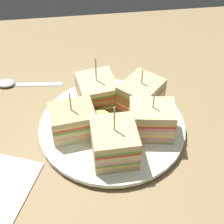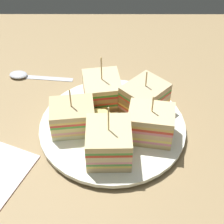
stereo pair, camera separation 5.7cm
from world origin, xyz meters
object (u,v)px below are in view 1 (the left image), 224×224
(sandwich_wedge_1, at_px, (73,121))
(sandwich_wedge_3, at_px, (151,120))
(sandwich_wedge_2, at_px, (114,142))
(sandwich_wedge_4, at_px, (141,96))
(plate, at_px, (112,126))
(spoon, at_px, (13,83))
(chip_pile, at_px, (104,120))
(sandwich_wedge_0, at_px, (97,91))

(sandwich_wedge_1, bearing_deg, sandwich_wedge_3, -15.57)
(sandwich_wedge_1, distance_m, sandwich_wedge_3, 0.13)
(sandwich_wedge_1, distance_m, sandwich_wedge_2, 0.09)
(sandwich_wedge_2, xyz_separation_m, sandwich_wedge_4, (-0.06, -0.11, -0.00))
(plate, xyz_separation_m, sandwich_wedge_3, (-0.06, 0.03, 0.03))
(sandwich_wedge_1, bearing_deg, plate, -0.55)
(sandwich_wedge_1, distance_m, sandwich_wedge_4, 0.13)
(sandwich_wedge_1, height_order, sandwich_wedge_4, same)
(spoon, bearing_deg, chip_pile, 144.53)
(plate, relative_size, spoon, 1.86)
(sandwich_wedge_2, distance_m, spoon, 0.29)
(spoon, bearing_deg, sandwich_wedge_3, 150.13)
(sandwich_wedge_0, relative_size, chip_pile, 1.43)
(sandwich_wedge_1, distance_m, spoon, 0.21)
(sandwich_wedge_4, distance_m, spoon, 0.28)
(sandwich_wedge_1, height_order, sandwich_wedge_2, sandwich_wedge_2)
(spoon, bearing_deg, sandwich_wedge_1, 132.56)
(sandwich_wedge_0, xyz_separation_m, sandwich_wedge_2, (-0.01, 0.13, 0.00))
(sandwich_wedge_3, relative_size, chip_pile, 1.29)
(sandwich_wedge_3, distance_m, spoon, 0.31)
(plate, xyz_separation_m, sandwich_wedge_2, (0.01, 0.07, 0.03))
(sandwich_wedge_0, bearing_deg, sandwich_wedge_1, -42.25)
(sandwich_wedge_4, bearing_deg, sandwich_wedge_0, -65.55)
(sandwich_wedge_2, relative_size, spoon, 0.74)
(sandwich_wedge_2, bearing_deg, chip_pile, 6.24)
(sandwich_wedge_0, distance_m, spoon, 0.19)
(sandwich_wedge_3, relative_size, sandwich_wedge_4, 0.92)
(sandwich_wedge_0, height_order, sandwich_wedge_3, sandwich_wedge_0)
(chip_pile, bearing_deg, plate, 175.42)
(chip_pile, bearing_deg, sandwich_wedge_4, -153.60)
(sandwich_wedge_1, bearing_deg, chip_pile, 2.44)
(sandwich_wedge_2, relative_size, sandwich_wedge_3, 1.17)
(sandwich_wedge_3, height_order, spoon, sandwich_wedge_3)
(sandwich_wedge_0, distance_m, sandwich_wedge_1, 0.09)
(sandwich_wedge_0, xyz_separation_m, sandwich_wedge_3, (-0.08, 0.09, 0.00))
(sandwich_wedge_2, distance_m, sandwich_wedge_3, 0.08)
(plate, bearing_deg, sandwich_wedge_1, 6.37)
(plate, relative_size, chip_pile, 3.81)
(sandwich_wedge_3, bearing_deg, sandwich_wedge_2, 39.91)
(plate, height_order, sandwich_wedge_2, sandwich_wedge_2)
(sandwich_wedge_1, xyz_separation_m, sandwich_wedge_3, (-0.13, 0.02, 0.00))
(sandwich_wedge_0, bearing_deg, plate, 7.91)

